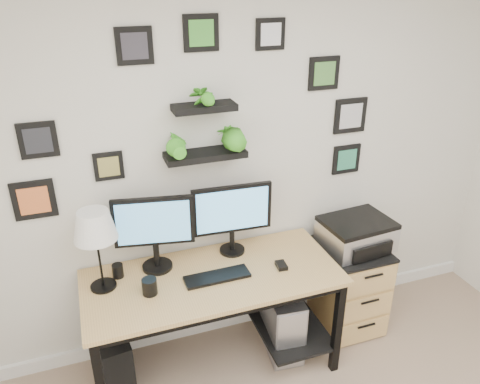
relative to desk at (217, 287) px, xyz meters
name	(u,v)px	position (x,y,z in m)	size (l,w,h in m)	color
room	(246,315)	(0.32, 0.32, -0.58)	(4.00, 4.00, 4.00)	tan
desk	(217,287)	(0.00, 0.00, 0.00)	(1.60, 0.70, 0.75)	tan
monitor_left	(154,228)	(-0.35, 0.16, 0.42)	(0.49, 0.22, 0.50)	black
monitor_right	(232,214)	(0.17, 0.18, 0.42)	(0.53, 0.18, 0.49)	black
keyboard	(217,277)	(-0.02, -0.07, 0.13)	(0.41, 0.13, 0.02)	black
mouse	(281,265)	(0.40, -0.09, 0.14)	(0.06, 0.09, 0.03)	black
table_lamp	(95,227)	(-0.69, 0.08, 0.54)	(0.25, 0.25, 0.51)	black
mug	(150,287)	(-0.44, -0.08, 0.17)	(0.09, 0.09, 0.10)	black
pen_cup	(118,271)	(-0.59, 0.15, 0.17)	(0.07, 0.07, 0.09)	black
pc_tower_black	(114,357)	(-0.70, 0.05, -0.42)	(0.18, 0.41, 0.41)	black
pc_tower_grey	(280,318)	(0.46, 0.00, -0.38)	(0.27, 0.51, 0.49)	gray
file_cabinet	(349,286)	(1.05, 0.06, -0.29)	(0.43, 0.53, 0.67)	tan
printer	(356,234)	(1.06, 0.06, 0.15)	(0.50, 0.42, 0.21)	silver
wall_decor	(209,121)	(0.05, 0.26, 1.03)	(2.31, 0.18, 1.11)	black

